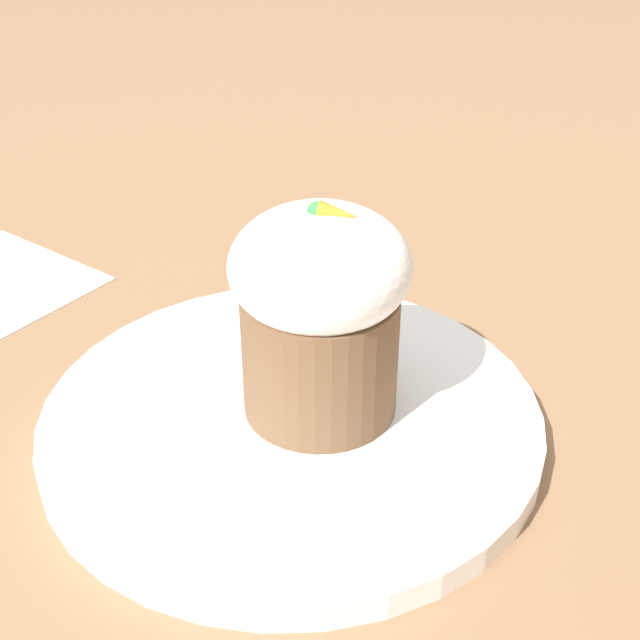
% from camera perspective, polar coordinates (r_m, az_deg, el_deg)
% --- Properties ---
extents(ground_plane, '(4.00, 4.00, 0.00)m').
position_cam_1_polar(ground_plane, '(0.48, -1.82, -7.08)').
color(ground_plane, '#846042').
extents(dessert_plate, '(0.26, 0.26, 0.01)m').
position_cam_1_polar(dessert_plate, '(0.48, -1.83, -6.41)').
color(dessert_plate, white).
rests_on(dessert_plate, ground_plane).
extents(carrot_cake, '(0.09, 0.09, 0.12)m').
position_cam_1_polar(carrot_cake, '(0.44, 0.00, 0.74)').
color(carrot_cake, brown).
rests_on(carrot_cake, dessert_plate).
extents(spoon, '(0.14, 0.04, 0.01)m').
position_cam_1_polar(spoon, '(0.48, -2.45, -4.80)').
color(spoon, silver).
rests_on(spoon, dessert_plate).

